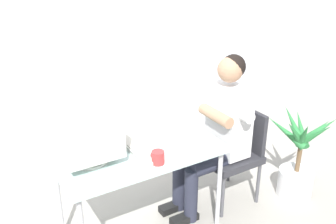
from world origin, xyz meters
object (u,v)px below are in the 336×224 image
object	(u,v)px
person_seated	(218,129)
potted_plant	(299,160)
crt_monitor	(88,133)
office_chair	(234,149)
keyboard	(139,148)
desk_mug	(158,157)
desk	(139,159)

from	to	relation	value
person_seated	potted_plant	size ratio (longest dim) A/B	1.58
crt_monitor	office_chair	world-z (taller)	crt_monitor
keyboard	desk_mug	distance (m)	0.23
desk_mug	crt_monitor	bearing A→B (deg)	145.18
potted_plant	person_seated	bearing A→B (deg)	157.29
office_chair	crt_monitor	bearing A→B (deg)	178.09
potted_plant	office_chair	bearing A→B (deg)	150.14
person_seated	potted_plant	distance (m)	0.83
office_chair	desk_mug	xyz separation A→B (m)	(-0.88, -0.23, 0.30)
office_chair	person_seated	size ratio (longest dim) A/B	0.62
keyboard	potted_plant	world-z (taller)	potted_plant
crt_monitor	desk_mug	distance (m)	0.50
keyboard	office_chair	xyz separation A→B (m)	(0.90, -0.00, -0.27)
desk	person_seated	distance (m)	0.73
office_chair	person_seated	bearing A→B (deg)	-180.00
potted_plant	desk	bearing A→B (deg)	168.65
desk_mug	potted_plant	bearing A→B (deg)	-2.61
keyboard	desk_mug	size ratio (longest dim) A/B	4.91
office_chair	potted_plant	size ratio (longest dim) A/B	0.98
crt_monitor	person_seated	xyz separation A→B (m)	(1.08, -0.04, -0.23)
crt_monitor	keyboard	world-z (taller)	crt_monitor
office_chair	potted_plant	distance (m)	0.59
keyboard	potted_plant	size ratio (longest dim) A/B	0.58
person_seated	crt_monitor	bearing A→B (deg)	177.76
office_chair	person_seated	xyz separation A→B (m)	(-0.19, -0.00, 0.24)
desk	crt_monitor	xyz separation A→B (m)	(-0.35, 0.05, 0.28)
crt_monitor	desk_mug	bearing A→B (deg)	-34.82
desk	keyboard	world-z (taller)	keyboard
desk	keyboard	distance (m)	0.08
crt_monitor	desk_mug	xyz separation A→B (m)	(0.38, -0.27, -0.17)
crt_monitor	person_seated	size ratio (longest dim) A/B	0.30
desk_mug	desk	bearing A→B (deg)	98.53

